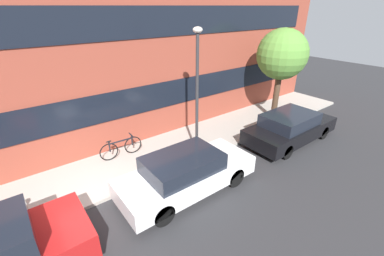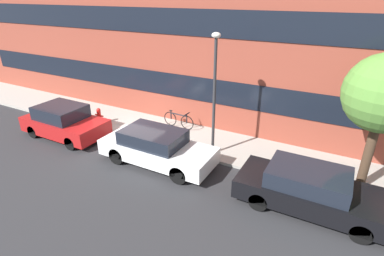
{
  "view_description": "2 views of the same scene",
  "coord_description": "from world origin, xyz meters",
  "px_view_note": "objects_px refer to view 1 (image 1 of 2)",
  "views": [
    {
      "loc": [
        -1.51,
        -6.35,
        5.32
      ],
      "look_at": [
        3.71,
        0.49,
        1.21
      ],
      "focal_mm": 24.0,
      "sensor_mm": 36.0,
      "label": 1
    },
    {
      "loc": [
        8.17,
        -9.09,
        5.94
      ],
      "look_at": [
        3.08,
        0.31,
        1.08
      ],
      "focal_mm": 28.0,
      "sensor_mm": 36.0,
      "label": 2
    }
  ],
  "objects_px": {
    "street_tree": "(282,55)",
    "lamp_post": "(197,81)",
    "parked_car_white": "(186,173)",
    "parked_car_black": "(290,127)",
    "fire_hydrant": "(10,211)",
    "bicycle": "(121,147)"
  },
  "relations": [
    {
      "from": "bicycle",
      "to": "street_tree",
      "type": "height_order",
      "value": "street_tree"
    },
    {
      "from": "street_tree",
      "to": "lamp_post",
      "type": "relative_size",
      "value": 0.94
    },
    {
      "from": "parked_car_black",
      "to": "street_tree",
      "type": "xyz_separation_m",
      "value": [
        1.33,
        1.79,
        2.63
      ]
    },
    {
      "from": "bicycle",
      "to": "lamp_post",
      "type": "bearing_deg",
      "value": -28.78
    },
    {
      "from": "lamp_post",
      "to": "parked_car_white",
      "type": "bearing_deg",
      "value": -136.74
    },
    {
      "from": "lamp_post",
      "to": "parked_car_black",
      "type": "bearing_deg",
      "value": -21.38
    },
    {
      "from": "street_tree",
      "to": "lamp_post",
      "type": "distance_m",
      "value": 5.22
    },
    {
      "from": "parked_car_white",
      "to": "lamp_post",
      "type": "distance_m",
      "value": 3.19
    },
    {
      "from": "parked_car_white",
      "to": "parked_car_black",
      "type": "xyz_separation_m",
      "value": [
        5.49,
        0.0,
        -0.02
      ]
    },
    {
      "from": "parked_car_white",
      "to": "parked_car_black",
      "type": "relative_size",
      "value": 1.0
    },
    {
      "from": "fire_hydrant",
      "to": "bicycle",
      "type": "bearing_deg",
      "value": 20.79
    },
    {
      "from": "fire_hydrant",
      "to": "parked_car_black",
      "type": "bearing_deg",
      "value": -9.24
    },
    {
      "from": "parked_car_white",
      "to": "fire_hydrant",
      "type": "xyz_separation_m",
      "value": [
        -4.49,
        1.62,
        -0.17
      ]
    },
    {
      "from": "bicycle",
      "to": "lamp_post",
      "type": "height_order",
      "value": "lamp_post"
    },
    {
      "from": "parked_car_black",
      "to": "fire_hydrant",
      "type": "distance_m",
      "value": 10.11
    },
    {
      "from": "parked_car_black",
      "to": "lamp_post",
      "type": "xyz_separation_m",
      "value": [
        -3.87,
        1.52,
        2.31
      ]
    },
    {
      "from": "street_tree",
      "to": "fire_hydrant",
      "type": "bearing_deg",
      "value": -179.13
    },
    {
      "from": "bicycle",
      "to": "parked_car_white",
      "type": "bearing_deg",
      "value": -71.9
    },
    {
      "from": "street_tree",
      "to": "lamp_post",
      "type": "bearing_deg",
      "value": -176.95
    },
    {
      "from": "parked_car_white",
      "to": "fire_hydrant",
      "type": "height_order",
      "value": "parked_car_white"
    },
    {
      "from": "street_tree",
      "to": "lamp_post",
      "type": "height_order",
      "value": "lamp_post"
    },
    {
      "from": "fire_hydrant",
      "to": "lamp_post",
      "type": "distance_m",
      "value": 6.58
    }
  ]
}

